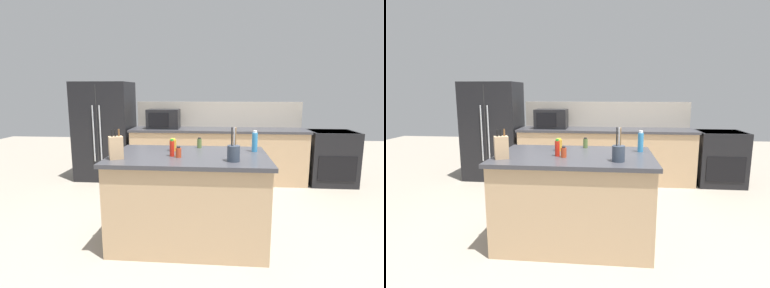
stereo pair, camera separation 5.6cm
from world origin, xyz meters
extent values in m
plane|color=gray|center=(0.00, 0.00, 0.00)|extent=(14.00, 14.00, 0.00)
cube|color=tan|center=(0.30, 2.20, 0.45)|extent=(3.01, 0.62, 0.90)
cube|color=#38383D|center=(0.30, 2.20, 0.92)|extent=(3.05, 0.66, 0.04)
cube|color=#B2A899|center=(0.30, 2.52, 1.17)|extent=(3.01, 0.03, 0.46)
cube|color=tan|center=(0.00, 0.00, 0.45)|extent=(1.56, 0.97, 0.90)
cube|color=#38383D|center=(0.00, 0.00, 0.92)|extent=(1.62, 1.03, 0.04)
cube|color=black|center=(-1.75, 2.25, 0.88)|extent=(0.98, 0.72, 1.75)
cube|color=#2D2D2D|center=(-1.75, 1.89, 0.88)|extent=(0.01, 0.00, 1.66)
cylinder|color=#ADB2B7|center=(-1.81, 1.87, 0.88)|extent=(0.02, 0.02, 0.96)
cylinder|color=#ADB2B7|center=(-1.69, 1.87, 0.88)|extent=(0.02, 0.02, 0.96)
cube|color=black|center=(2.25, 2.20, 0.46)|extent=(0.76, 0.64, 0.92)
cube|color=black|center=(2.25, 1.88, 0.35)|extent=(0.61, 0.01, 0.41)
cube|color=black|center=(2.25, 2.20, 0.91)|extent=(0.68, 0.58, 0.02)
cube|color=black|center=(-0.66, 2.20, 1.11)|extent=(0.56, 0.38, 0.34)
cube|color=black|center=(-0.71, 2.01, 1.11)|extent=(0.35, 0.01, 0.24)
cube|color=tan|center=(-0.69, -0.26, 1.05)|extent=(0.16, 0.15, 0.22)
cylinder|color=black|center=(-0.72, -0.27, 1.20)|extent=(0.02, 0.02, 0.07)
cylinder|color=black|center=(-0.69, -0.26, 1.20)|extent=(0.02, 0.02, 0.07)
cylinder|color=brown|center=(-0.66, -0.24, 1.20)|extent=(0.02, 0.02, 0.07)
cylinder|color=#333D4C|center=(0.44, -0.27, 1.02)|extent=(0.12, 0.12, 0.15)
cylinder|color=olive|center=(0.46, -0.26, 1.17)|extent=(0.01, 0.05, 0.18)
cylinder|color=black|center=(0.42, -0.26, 1.17)|extent=(0.01, 0.05, 0.18)
cylinder|color=#B2B2B7|center=(0.44, -0.28, 1.17)|extent=(0.01, 0.03, 0.18)
cylinder|color=#3384BC|center=(0.69, 0.21, 1.04)|extent=(0.06, 0.06, 0.21)
cylinder|color=white|center=(0.69, 0.21, 1.16)|extent=(0.04, 0.04, 0.02)
cylinder|color=gold|center=(-0.20, 0.18, 1.00)|extent=(0.08, 0.08, 0.12)
cylinder|color=gold|center=(-0.20, 0.18, 1.07)|extent=(0.05, 0.05, 0.02)
cylinder|color=#567038|center=(0.08, 0.38, 0.99)|extent=(0.05, 0.05, 0.11)
cylinder|color=black|center=(0.08, 0.38, 1.05)|extent=(0.03, 0.03, 0.02)
cylinder|color=red|center=(-0.17, -0.09, 1.02)|extent=(0.05, 0.05, 0.16)
cylinder|color=green|center=(-0.17, -0.09, 1.10)|extent=(0.03, 0.03, 0.02)
cylinder|color=#B73D1E|center=(-0.09, -0.14, 0.99)|extent=(0.06, 0.06, 0.10)
cylinder|color=black|center=(-0.09, -0.14, 1.04)|extent=(0.04, 0.04, 0.02)
camera|label=1|loc=(0.29, -3.02, 1.59)|focal=28.00mm
camera|label=2|loc=(0.34, -3.02, 1.59)|focal=28.00mm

